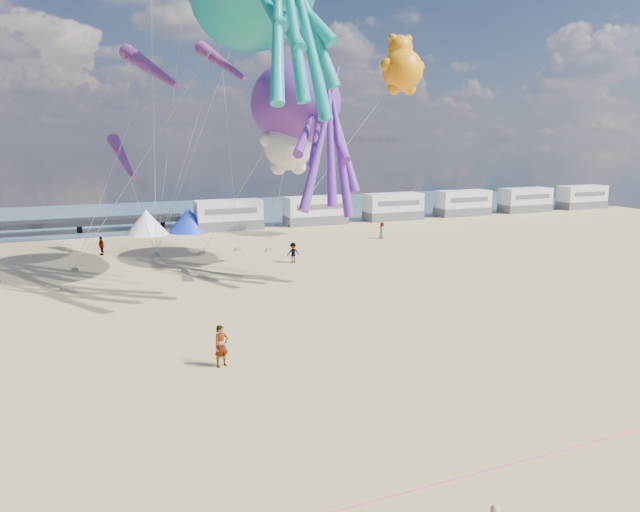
{
  "coord_description": "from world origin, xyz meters",
  "views": [
    {
      "loc": [
        -7.33,
        -16.31,
        8.93
      ],
      "look_at": [
        1.91,
        6.0,
        4.0
      ],
      "focal_mm": 32.0,
      "sensor_mm": 36.0,
      "label": 1
    }
  ],
  "objects": [
    {
      "name": "windsock_right",
      "position": [
        -4.64,
        26.16,
        7.72
      ],
      "size": [
        1.81,
        5.39,
        5.32
      ],
      "primitive_type": null,
      "rotation": [
        0.0,
        0.0,
        0.17
      ],
      "color": "red"
    },
    {
      "name": "ground",
      "position": [
        0.0,
        0.0,
        0.0
      ],
      "size": [
        120.0,
        120.0,
        0.0
      ],
      "primitive_type": "plane",
      "color": "#D4B57A",
      "rests_on": "ground"
    },
    {
      "name": "windsock_mid",
      "position": [
        2.46,
        25.65,
        14.34
      ],
      "size": [
        2.9,
        6.39,
        6.39
      ],
      "primitive_type": null,
      "rotation": [
        0.0,
        0.0,
        0.31
      ],
      "color": "red"
    },
    {
      "name": "motorhome_0",
      "position": [
        6.0,
        40.0,
        1.5
      ],
      "size": [
        6.6,
        2.5,
        3.0
      ],
      "primitive_type": "cube",
      "color": "silver",
      "rests_on": "ground"
    },
    {
      "name": "motorhome_3",
      "position": [
        34.5,
        40.0,
        1.5
      ],
      "size": [
        6.6,
        2.5,
        3.0
      ],
      "primitive_type": "cube",
      "color": "silver",
      "rests_on": "ground"
    },
    {
      "name": "rope_line",
      "position": [
        0.0,
        -5.0,
        0.02
      ],
      "size": [
        34.0,
        0.03,
        0.03
      ],
      "primitive_type": "cylinder",
      "rotation": [
        0.0,
        1.57,
        0.0
      ],
      "color": "#F2338C",
      "rests_on": "ground"
    },
    {
      "name": "kite_panda",
      "position": [
        6.04,
        21.73,
        8.54
      ],
      "size": [
        4.52,
        4.3,
        5.84
      ],
      "primitive_type": null,
      "rotation": [
        0.0,
        0.0,
        0.1
      ],
      "color": "silver"
    },
    {
      "name": "kite_teddy_orange",
      "position": [
        19.16,
        28.83,
        14.86
      ],
      "size": [
        5.46,
        5.3,
        6.12
      ],
      "primitive_type": null,
      "rotation": [
        0.0,
        0.0,
        0.34
      ],
      "color": "orange"
    },
    {
      "name": "water",
      "position": [
        0.0,
        55.0,
        0.02
      ],
      "size": [
        120.0,
        120.0,
        0.0
      ],
      "primitive_type": "plane",
      "color": "#3C5F73",
      "rests_on": "ground"
    },
    {
      "name": "motorhome_4",
      "position": [
        44.0,
        40.0,
        1.5
      ],
      "size": [
        6.6,
        2.5,
        3.0
      ],
      "primitive_type": "cube",
      "color": "silver",
      "rests_on": "ground"
    },
    {
      "name": "tent_blue",
      "position": [
        2.0,
        40.0,
        1.2
      ],
      "size": [
        4.0,
        4.0,
        2.4
      ],
      "primitive_type": "cone",
      "color": "#1933CC",
      "rests_on": "ground"
    },
    {
      "name": "beachgoer_2",
      "position": [
        6.62,
        22.59,
        0.75
      ],
      "size": [
        0.73,
        0.57,
        1.5
      ],
      "primitive_type": "imported",
      "rotation": [
        0.0,
        0.0,
        3.15
      ],
      "color": "#7F6659",
      "rests_on": "ground"
    },
    {
      "name": "sandbag_a",
      "position": [
        -8.33,
        25.79,
        0.11
      ],
      "size": [
        0.5,
        0.35,
        0.22
      ],
      "primitive_type": "cube",
      "color": "gray",
      "rests_on": "ground"
    },
    {
      "name": "beachgoer_3",
      "position": [
        -6.38,
        31.01,
        0.74
      ],
      "size": [
        0.9,
        1.1,
        1.48
      ],
      "primitive_type": "imported",
      "rotation": [
        0.0,
        0.0,
        5.14
      ],
      "color": "#7F6659",
      "rests_on": "ground"
    },
    {
      "name": "kite_octopus_purple",
      "position": [
        6.82,
        22.53,
        11.41
      ],
      "size": [
        7.13,
        11.8,
        12.58
      ],
      "primitive_type": null,
      "rotation": [
        0.0,
        0.0,
        -0.23
      ],
      "color": "#61289C"
    },
    {
      "name": "motorhome_5",
      "position": [
        53.5,
        40.0,
        1.5
      ],
      "size": [
        6.6,
        2.5,
        3.0
      ],
      "primitive_type": "cube",
      "color": "silver",
      "rests_on": "ground"
    },
    {
      "name": "windsock_left",
      "position": [
        -2.83,
        22.72,
        13.4
      ],
      "size": [
        3.25,
        8.01,
        8.02
      ],
      "primitive_type": null,
      "rotation": [
        0.0,
        0.0,
        0.28
      ],
      "color": "red"
    },
    {
      "name": "motorhome_2",
      "position": [
        25.0,
        40.0,
        1.5
      ],
      "size": [
        6.6,
        2.5,
        3.0
      ],
      "primitive_type": "cube",
      "color": "silver",
      "rests_on": "ground"
    },
    {
      "name": "sandbag_c",
      "position": [
        6.33,
        27.57,
        0.11
      ],
      "size": [
        0.5,
        0.35,
        0.22
      ],
      "primitive_type": "cube",
      "color": "gray",
      "rests_on": "ground"
    },
    {
      "name": "beachgoer_0",
      "position": [
        17.72,
        29.29,
        0.76
      ],
      "size": [
        0.56,
        0.66,
        1.52
      ],
      "primitive_type": "imported",
      "rotation": [
        0.0,
        0.0,
        4.28
      ],
      "color": "#7F6659",
      "rests_on": "ground"
    },
    {
      "name": "sandbag_b",
      "position": [
        0.96,
        28.23,
        0.11
      ],
      "size": [
        0.5,
        0.35,
        0.22
      ],
      "primitive_type": "cube",
      "color": "gray",
      "rests_on": "ground"
    },
    {
      "name": "standing_person",
      "position": [
        -2.73,
        5.1,
        0.86
      ],
      "size": [
        0.73,
        0.6,
        1.72
      ],
      "primitive_type": "imported",
      "rotation": [
        0.0,
        0.0,
        0.35
      ],
      "color": "tan",
      "rests_on": "ground"
    },
    {
      "name": "motorhome_1",
      "position": [
        15.5,
        40.0,
        1.5
      ],
      "size": [
        6.6,
        2.5,
        3.0
      ],
      "primitive_type": "cube",
      "color": "silver",
      "rests_on": "ground"
    },
    {
      "name": "sandbag_d",
      "position": [
        4.12,
        28.87,
        0.11
      ],
      "size": [
        0.5,
        0.35,
        0.22
      ],
      "primitive_type": "cube",
      "color": "gray",
      "rests_on": "ground"
    },
    {
      "name": "sandbag_e",
      "position": [
        -2.46,
        28.94,
        0.11
      ],
      "size": [
        0.5,
        0.35,
        0.22
      ],
      "primitive_type": "cube",
      "color": "gray",
      "rests_on": "ground"
    },
    {
      "name": "tent_white",
      "position": [
        -2.0,
        40.0,
        1.2
      ],
      "size": [
        4.0,
        4.0,
        2.4
      ],
      "primitive_type": "cone",
      "color": "white",
      "rests_on": "ground"
    }
  ]
}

